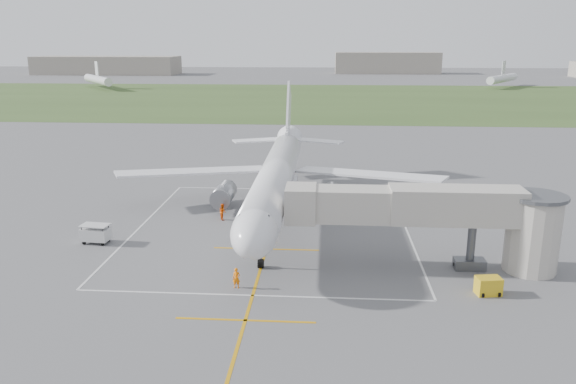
# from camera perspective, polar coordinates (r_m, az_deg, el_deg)

# --- Properties ---
(ground) EXTENTS (700.00, 700.00, 0.00)m
(ground) POSITION_cam_1_polar(r_m,az_deg,el_deg) (62.75, -1.25, -2.54)
(ground) COLOR #505052
(ground) RESTS_ON ground
(grass_strip) EXTENTS (700.00, 120.00, 0.02)m
(grass_strip) POSITION_cam_1_polar(r_m,az_deg,el_deg) (190.55, 2.32, 9.45)
(grass_strip) COLOR #354E22
(grass_strip) RESTS_ON ground
(apron_markings) EXTENTS (28.20, 60.00, 0.01)m
(apron_markings) POSITION_cam_1_polar(r_m,az_deg,el_deg) (57.26, -1.77, -4.30)
(apron_markings) COLOR #C6880B
(apron_markings) RESTS_ON ground
(airliner) EXTENTS (38.93, 46.75, 13.52)m
(airliner) POSITION_cam_1_polar(r_m,az_deg,el_deg) (62.28, -1.21, 1.52)
(airliner) COLOR white
(airliner) RESTS_ON ground
(jet_bridge) EXTENTS (23.40, 5.00, 7.20)m
(jet_bridge) POSITION_cam_1_polar(r_m,az_deg,el_deg) (49.29, 15.78, -2.36)
(jet_bridge) COLOR #ACA69C
(jet_bridge) RESTS_ON ground
(gpu_unit) EXTENTS (2.03, 1.57, 1.40)m
(gpu_unit) POSITION_cam_1_polar(r_m,az_deg,el_deg) (46.74, 19.69, -8.98)
(gpu_unit) COLOR gold
(gpu_unit) RESTS_ON ground
(baggage_cart) EXTENTS (2.82, 1.87, 1.85)m
(baggage_cart) POSITION_cam_1_polar(r_m,az_deg,el_deg) (57.69, -18.96, -4.02)
(baggage_cart) COLOR silver
(baggage_cart) RESTS_ON ground
(ramp_worker_nose) EXTENTS (0.63, 0.43, 1.67)m
(ramp_worker_nose) POSITION_cam_1_polar(r_m,az_deg,el_deg) (45.26, -5.26, -8.70)
(ramp_worker_nose) COLOR orange
(ramp_worker_nose) RESTS_ON ground
(ramp_worker_wing) EXTENTS (1.03, 1.11, 1.82)m
(ramp_worker_wing) POSITION_cam_1_polar(r_m,az_deg,el_deg) (61.97, -6.65, -1.99)
(ramp_worker_wing) COLOR #E04C07
(ramp_worker_wing) RESTS_ON ground
(distant_hangars) EXTENTS (345.00, 49.00, 12.00)m
(distant_hangars) POSITION_cam_1_polar(r_m,az_deg,el_deg) (325.72, 0.15, 12.77)
(distant_hangars) COLOR gray
(distant_hangars) RESTS_ON ground
(distant_aircraft) EXTENTS (185.85, 46.68, 8.85)m
(distant_aircraft) POSITION_cam_1_polar(r_m,az_deg,el_deg) (233.87, 1.55, 11.41)
(distant_aircraft) COLOR white
(distant_aircraft) RESTS_ON ground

